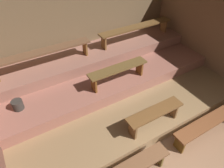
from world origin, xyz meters
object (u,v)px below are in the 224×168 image
Objects in this scene: bench_floor_right at (207,124)px; bench_middle_center at (118,70)px; pail_middle at (18,105)px; bench_upper_left at (43,53)px; bench_lower_center at (155,114)px; bench_upper_right at (136,28)px.

bench_floor_right is 1.14× the size of bench_middle_center.
bench_middle_center is at bearing 117.31° from bench_floor_right.
bench_upper_left is at bearing 44.11° from pail_middle.
bench_upper_left is 10.44× the size of pail_middle.
bench_upper_left reaches higher than pail_middle.
pail_middle is (-2.64, 1.85, 0.06)m from bench_lower_center.
bench_lower_center is 0.54× the size of bench_upper_right.
bench_upper_left is at bearing 119.85° from bench_lower_center.
pail_middle is (-1.02, -0.99, -0.59)m from bench_upper_left.
bench_upper_left reaches higher than bench_floor_right.
pail_middle is at bearing -166.53° from bench_upper_right.
bench_floor_right is at bearing -96.27° from bench_upper_right.
bench_floor_right is at bearing -62.69° from bench_middle_center.
bench_floor_right is 2.56m from bench_middle_center.
bench_middle_center is (-1.14, 2.20, 0.62)m from bench_floor_right.
bench_upper_left is (-2.71, 3.52, 0.95)m from bench_floor_right.
pail_middle is at bearing 145.80° from bench_floor_right.
bench_middle_center is 2.08m from bench_upper_left.
bench_middle_center is at bearing -7.27° from pail_middle.
pail_middle reaches higher than bench_lower_center.
bench_upper_left is 1.00× the size of bench_upper_right.
pail_middle is at bearing 145.05° from bench_lower_center.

